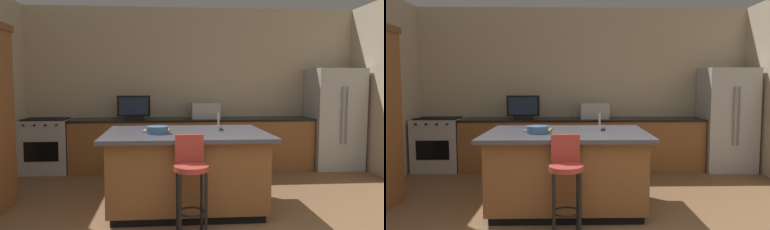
# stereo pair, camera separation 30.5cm
# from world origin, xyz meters

# --- Properties ---
(wall_back) EXTENTS (6.41, 0.12, 2.85)m
(wall_back) POSITION_xyz_m (0.00, 4.27, 1.42)
(wall_back) COLOR beige
(wall_back) RESTS_ON ground_plane
(counter_back) EXTENTS (4.16, 0.62, 0.89)m
(counter_back) POSITION_xyz_m (-0.03, 3.89, 0.45)
(counter_back) COLOR brown
(counter_back) RESTS_ON ground_plane
(kitchen_island) EXTENTS (1.89, 1.34, 0.93)m
(kitchen_island) POSITION_xyz_m (-0.28, 1.91, 0.47)
(kitchen_island) COLOR black
(kitchen_island) RESTS_ON ground_plane
(refrigerator) EXTENTS (0.84, 0.75, 1.76)m
(refrigerator) POSITION_xyz_m (2.48, 3.84, 0.88)
(refrigerator) COLOR #B7BABF
(refrigerator) RESTS_ON ground_plane
(range_oven) EXTENTS (0.77, 0.63, 0.91)m
(range_oven) POSITION_xyz_m (-2.51, 3.89, 0.45)
(range_oven) COLOR #B7BABF
(range_oven) RESTS_ON ground_plane
(microwave) EXTENTS (0.48, 0.36, 0.27)m
(microwave) POSITION_xyz_m (0.18, 3.89, 1.03)
(microwave) COLOR #B7BABF
(microwave) RESTS_ON counter_back
(tv_monitor) EXTENTS (0.56, 0.16, 0.40)m
(tv_monitor) POSITION_xyz_m (-1.04, 3.84, 1.08)
(tv_monitor) COLOR black
(tv_monitor) RESTS_ON counter_back
(sink_faucet_back) EXTENTS (0.02, 0.02, 0.24)m
(sink_faucet_back) POSITION_xyz_m (-0.14, 3.99, 1.01)
(sink_faucet_back) COLOR #B2B2B7
(sink_faucet_back) RESTS_ON counter_back
(sink_faucet_island) EXTENTS (0.02, 0.02, 0.22)m
(sink_faucet_island) POSITION_xyz_m (0.11, 1.91, 1.04)
(sink_faucet_island) COLOR #B2B2B7
(sink_faucet_island) RESTS_ON kitchen_island
(bar_stool_center) EXTENTS (0.34, 0.35, 0.98)m
(bar_stool_center) POSITION_xyz_m (-0.28, 1.12, 0.59)
(bar_stool_center) COLOR #B23D33
(bar_stool_center) RESTS_ON ground_plane
(fruit_bowl) EXTENTS (0.25, 0.25, 0.08)m
(fruit_bowl) POSITION_xyz_m (-0.62, 1.78, 0.97)
(fruit_bowl) COLOR #3F668C
(fruit_bowl) RESTS_ON kitchen_island
(cell_phone) EXTENTS (0.08, 0.15, 0.01)m
(cell_phone) POSITION_xyz_m (-0.69, 2.02, 0.93)
(cell_phone) COLOR black
(cell_phone) RESTS_ON kitchen_island
(tv_remote) EXTENTS (0.07, 0.17, 0.02)m
(tv_remote) POSITION_xyz_m (0.16, 2.06, 0.94)
(tv_remote) COLOR black
(tv_remote) RESTS_ON kitchen_island
(cutting_board) EXTENTS (0.32, 0.29, 0.02)m
(cutting_board) POSITION_xyz_m (-0.62, 1.99, 0.93)
(cutting_board) COLOR #A87F51
(cutting_board) RESTS_ON kitchen_island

